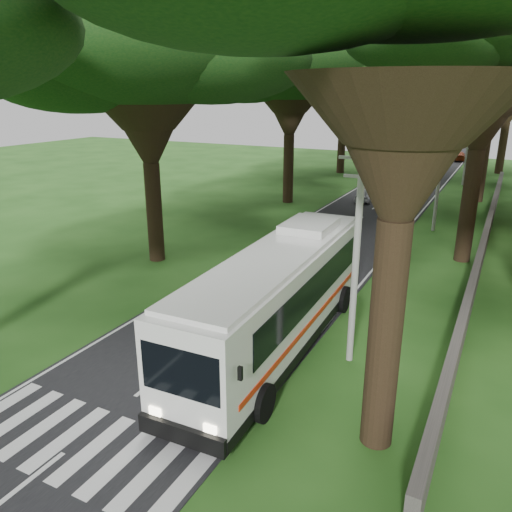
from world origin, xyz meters
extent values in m
plane|color=#1C4614|center=(0.00, 0.00, 0.00)|extent=(140.00, 140.00, 0.00)
cube|color=black|center=(0.00, 25.00, 0.01)|extent=(8.00, 120.00, 0.04)
cube|color=silver|center=(0.00, -2.00, 0.00)|extent=(8.00, 3.00, 0.01)
cube|color=#383533|center=(9.00, 24.00, 0.60)|extent=(0.35, 50.00, 1.20)
cylinder|color=gray|center=(5.50, 6.00, 4.00)|extent=(0.24, 0.24, 8.00)
cube|color=gray|center=(5.50, 6.00, 7.40)|extent=(1.60, 0.10, 0.10)
cube|color=gray|center=(5.50, 6.00, 6.80)|extent=(1.20, 0.10, 0.10)
cylinder|color=gray|center=(5.50, 26.00, 4.00)|extent=(0.24, 0.24, 8.00)
cube|color=gray|center=(5.50, 26.00, 7.40)|extent=(1.60, 0.10, 0.10)
cube|color=gray|center=(5.50, 26.00, 6.80)|extent=(1.20, 0.10, 0.10)
cylinder|color=gray|center=(5.50, 46.00, 4.00)|extent=(0.24, 0.24, 8.00)
cube|color=gray|center=(5.50, 46.00, 7.40)|extent=(1.60, 0.10, 0.10)
cube|color=gray|center=(5.50, 46.00, 6.80)|extent=(1.20, 0.10, 0.10)
cylinder|color=black|center=(-8.00, 12.00, 2.83)|extent=(0.90, 0.90, 5.65)
cone|color=black|center=(-8.00, 12.00, 7.55)|extent=(3.20, 3.20, 3.80)
ellipsoid|color=black|center=(-8.00, 12.00, 11.56)|extent=(14.10, 14.10, 5.92)
cylinder|color=black|center=(-7.50, 30.00, 2.93)|extent=(0.90, 0.90, 5.85)
cone|color=black|center=(-7.50, 30.00, 7.75)|extent=(3.20, 3.20, 3.80)
ellipsoid|color=black|center=(-7.50, 30.00, 12.01)|extent=(16.40, 16.40, 6.89)
cylinder|color=black|center=(-8.50, 48.00, 2.76)|extent=(0.90, 0.90, 5.52)
cone|color=black|center=(-8.50, 48.00, 7.42)|extent=(3.20, 3.20, 3.80)
ellipsoid|color=black|center=(-8.50, 48.00, 11.27)|extent=(16.16, 16.16, 6.79)
cylinder|color=black|center=(7.50, 2.00, 3.26)|extent=(0.90, 0.90, 6.51)
cone|color=black|center=(7.50, 2.00, 8.41)|extent=(3.20, 3.20, 3.80)
cylinder|color=black|center=(8.00, 20.00, 3.20)|extent=(0.90, 0.90, 6.39)
cone|color=black|center=(8.00, 20.00, 8.29)|extent=(3.20, 3.20, 3.80)
ellipsoid|color=black|center=(8.00, 20.00, 13.21)|extent=(13.02, 13.02, 5.47)
cylinder|color=black|center=(7.50, 38.00, 2.68)|extent=(0.90, 0.90, 5.37)
cone|color=black|center=(7.50, 38.00, 7.27)|extent=(3.20, 3.20, 3.80)
ellipsoid|color=black|center=(7.50, 38.00, 10.93)|extent=(13.57, 13.57, 5.70)
cylinder|color=black|center=(8.50, 56.00, 2.93)|extent=(0.90, 0.90, 5.86)
cone|color=black|center=(8.50, 56.00, 7.76)|extent=(3.20, 3.20, 3.80)
cube|color=silver|center=(2.70, 5.71, 2.12)|extent=(3.13, 13.29, 3.25)
cube|color=black|center=(2.69, 6.04, 2.59)|extent=(3.12, 10.87, 1.21)
cube|color=black|center=(2.70, 5.71, 0.55)|extent=(3.17, 13.33, 0.39)
cube|color=red|center=(2.70, 5.71, 1.38)|extent=(3.15, 11.97, 0.20)
cube|color=silver|center=(2.70, 5.71, 3.81)|extent=(2.89, 12.62, 0.20)
cylinder|color=black|center=(1.45, 1.27, 0.61)|extent=(0.42, 1.22, 1.21)
cylinder|color=black|center=(4.20, 1.35, 0.61)|extent=(0.42, 1.22, 1.21)
cylinder|color=black|center=(1.20, 9.85, 0.61)|extent=(0.42, 1.22, 1.21)
cylinder|color=black|center=(3.95, 9.93, 0.61)|extent=(0.42, 1.22, 1.21)
imported|color=#BABABF|center=(-1.42, 33.29, 0.61)|extent=(1.55, 3.48, 1.16)
imported|color=navy|center=(-0.80, 46.05, 0.61)|extent=(2.20, 3.74, 1.17)
imported|color=maroon|center=(3.00, 65.67, 0.65)|extent=(2.36, 4.51, 1.25)
imported|color=black|center=(-8.09, 12.21, 0.92)|extent=(0.61, 0.77, 1.83)
camera|label=1|loc=(9.85, -10.12, 9.53)|focal=35.00mm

